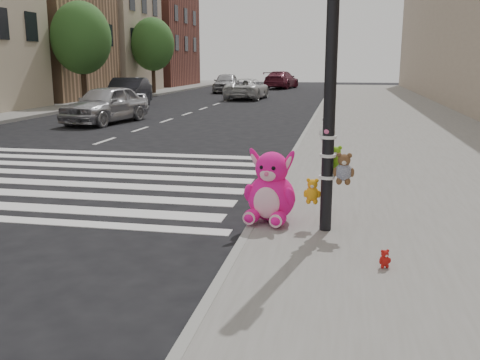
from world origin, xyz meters
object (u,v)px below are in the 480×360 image
(pink_bunny, at_px, (271,192))
(car_white_near, at_px, (247,89))
(signal_pole, at_px, (331,112))
(car_silver_far, at_px, (106,104))
(red_teddy, at_px, (385,259))
(car_dark_far, at_px, (128,93))

(pink_bunny, xyz_separation_m, car_white_near, (-5.29, 27.43, 0.09))
(signal_pole, height_order, car_silver_far, signal_pole)
(car_silver_far, bearing_deg, red_teddy, -45.73)
(car_dark_far, bearing_deg, pink_bunny, -71.37)
(red_teddy, bearing_deg, car_white_near, 78.07)
(pink_bunny, relative_size, car_white_near, 0.22)
(car_dark_far, distance_m, car_white_near, 9.08)
(car_silver_far, xyz_separation_m, car_dark_far, (-2.07, 7.31, 0.03))
(signal_pole, height_order, pink_bunny, signal_pole)
(signal_pole, distance_m, car_white_near, 28.38)
(red_teddy, bearing_deg, signal_pole, 92.65)
(red_teddy, xyz_separation_m, car_dark_far, (-11.99, 21.54, 0.54))
(signal_pole, distance_m, car_silver_far, 15.91)
(pink_bunny, height_order, car_dark_far, car_dark_far)
(car_white_near, bearing_deg, signal_pole, 104.87)
(signal_pole, xyz_separation_m, car_silver_far, (-9.23, 12.92, -1.03))
(car_silver_far, height_order, car_dark_far, car_dark_far)
(red_teddy, distance_m, car_dark_far, 24.66)
(signal_pole, height_order, car_dark_far, signal_pole)
(red_teddy, distance_m, car_white_near, 29.79)
(signal_pole, bearing_deg, car_dark_far, 119.18)
(signal_pole, relative_size, car_dark_far, 0.84)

